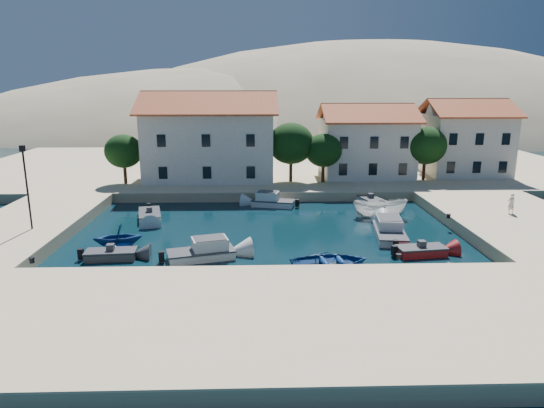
{
  "coord_description": "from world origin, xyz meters",
  "views": [
    {
      "loc": [
        -0.65,
        -27.11,
        11.48
      ],
      "look_at": [
        0.5,
        11.1,
        2.0
      ],
      "focal_mm": 32.0,
      "sensor_mm": 36.0,
      "label": 1
    }
  ],
  "objects_px": {
    "building_right": "(465,136)",
    "boat_east": "(380,218)",
    "building_mid": "(366,139)",
    "lamppost": "(26,179)",
    "building_left": "(210,135)",
    "cabin_cruiser_south": "(201,252)",
    "rowboat_south": "(330,267)",
    "cabin_cruiser_east": "(390,232)",
    "pedestrian": "(511,203)"
  },
  "relations": [
    {
      "from": "building_left",
      "to": "pedestrian",
      "type": "bearing_deg",
      "value": -32.33
    },
    {
      "from": "rowboat_south",
      "to": "pedestrian",
      "type": "xyz_separation_m",
      "value": [
        16.44,
        9.25,
        1.85
      ]
    },
    {
      "from": "building_left",
      "to": "building_mid",
      "type": "relative_size",
      "value": 1.4
    },
    {
      "from": "building_mid",
      "to": "pedestrian",
      "type": "bearing_deg",
      "value": -64.63
    },
    {
      "from": "pedestrian",
      "to": "building_left",
      "type": "bearing_deg",
      "value": -38.64
    },
    {
      "from": "building_left",
      "to": "cabin_cruiser_south",
      "type": "relative_size",
      "value": 3.05
    },
    {
      "from": "lamppost",
      "to": "building_right",
      "type": "bearing_deg",
      "value": 27.93
    },
    {
      "from": "building_left",
      "to": "boat_east",
      "type": "height_order",
      "value": "building_left"
    },
    {
      "from": "building_right",
      "to": "cabin_cruiser_east",
      "type": "distance_m",
      "value": 26.7
    },
    {
      "from": "building_mid",
      "to": "lamppost",
      "type": "bearing_deg",
      "value": -144.55
    },
    {
      "from": "building_mid",
      "to": "rowboat_south",
      "type": "xyz_separation_m",
      "value": [
        -8.04,
        -26.95,
        -5.22
      ]
    },
    {
      "from": "building_mid",
      "to": "cabin_cruiser_east",
      "type": "bearing_deg",
      "value": -96.96
    },
    {
      "from": "cabin_cruiser_east",
      "to": "pedestrian",
      "type": "bearing_deg",
      "value": -66.58
    },
    {
      "from": "lamppost",
      "to": "cabin_cruiser_east",
      "type": "relative_size",
      "value": 1.13
    },
    {
      "from": "building_mid",
      "to": "boat_east",
      "type": "relative_size",
      "value": 2.21
    },
    {
      "from": "cabin_cruiser_east",
      "to": "pedestrian",
      "type": "xyz_separation_m",
      "value": [
        10.94,
        3.12,
        1.37
      ]
    },
    {
      "from": "cabin_cruiser_south",
      "to": "rowboat_south",
      "type": "distance_m",
      "value": 8.68
    },
    {
      "from": "pedestrian",
      "to": "cabin_cruiser_south",
      "type": "bearing_deg",
      "value": 10.22
    },
    {
      "from": "building_left",
      "to": "cabin_cruiser_east",
      "type": "xyz_separation_m",
      "value": [
        15.46,
        -19.83,
        -5.46
      ]
    },
    {
      "from": "building_left",
      "to": "building_mid",
      "type": "height_order",
      "value": "building_left"
    },
    {
      "from": "building_mid",
      "to": "cabin_cruiser_south",
      "type": "distance_m",
      "value": 30.41
    },
    {
      "from": "building_left",
      "to": "lamppost",
      "type": "relative_size",
      "value": 2.36
    },
    {
      "from": "building_mid",
      "to": "cabin_cruiser_east",
      "type": "xyz_separation_m",
      "value": [
        -2.54,
        -20.83,
        -4.75
      ]
    },
    {
      "from": "building_mid",
      "to": "building_right",
      "type": "relative_size",
      "value": 1.11
    },
    {
      "from": "building_right",
      "to": "boat_east",
      "type": "bearing_deg",
      "value": -130.77
    },
    {
      "from": "cabin_cruiser_east",
      "to": "rowboat_south",
      "type": "bearing_deg",
      "value": 145.54
    },
    {
      "from": "building_left",
      "to": "cabin_cruiser_south",
      "type": "bearing_deg",
      "value": -86.45
    },
    {
      "from": "cabin_cruiser_south",
      "to": "pedestrian",
      "type": "relative_size",
      "value": 2.84
    },
    {
      "from": "building_mid",
      "to": "building_right",
      "type": "bearing_deg",
      "value": 4.76
    },
    {
      "from": "building_mid",
      "to": "building_right",
      "type": "height_order",
      "value": "building_right"
    },
    {
      "from": "lamppost",
      "to": "boat_east",
      "type": "bearing_deg",
      "value": 12.06
    },
    {
      "from": "cabin_cruiser_south",
      "to": "boat_east",
      "type": "bearing_deg",
      "value": 18.57
    },
    {
      "from": "building_right",
      "to": "cabin_cruiser_south",
      "type": "relative_size",
      "value": 1.96
    },
    {
      "from": "building_mid",
      "to": "rowboat_south",
      "type": "height_order",
      "value": "building_mid"
    },
    {
      "from": "cabin_cruiser_south",
      "to": "cabin_cruiser_east",
      "type": "distance_m",
      "value": 14.6
    },
    {
      "from": "cabin_cruiser_east",
      "to": "building_left",
      "type": "bearing_deg",
      "value": 45.42
    },
    {
      "from": "building_right",
      "to": "rowboat_south",
      "type": "xyz_separation_m",
      "value": [
        -20.04,
        -27.95,
        -5.47
      ]
    },
    {
      "from": "rowboat_south",
      "to": "lamppost",
      "type": "bearing_deg",
      "value": 65.88
    },
    {
      "from": "cabin_cruiser_south",
      "to": "rowboat_south",
      "type": "xyz_separation_m",
      "value": [
        8.46,
        -1.86,
        -0.48
      ]
    },
    {
      "from": "boat_east",
      "to": "pedestrian",
      "type": "bearing_deg",
      "value": -99.09
    },
    {
      "from": "building_right",
      "to": "cabin_cruiser_east",
      "type": "relative_size",
      "value": 1.71
    },
    {
      "from": "building_mid",
      "to": "pedestrian",
      "type": "height_order",
      "value": "building_mid"
    },
    {
      "from": "rowboat_south",
      "to": "cabin_cruiser_east",
      "type": "relative_size",
      "value": 0.91
    },
    {
      "from": "rowboat_south",
      "to": "boat_east",
      "type": "relative_size",
      "value": 1.06
    },
    {
      "from": "rowboat_south",
      "to": "building_left",
      "type": "bearing_deg",
      "value": 12.37
    },
    {
      "from": "lamppost",
      "to": "rowboat_south",
      "type": "xyz_separation_m",
      "value": [
        21.46,
        -5.95,
        -4.75
      ]
    },
    {
      "from": "cabin_cruiser_east",
      "to": "boat_east",
      "type": "bearing_deg",
      "value": 0.88
    },
    {
      "from": "boat_east",
      "to": "cabin_cruiser_east",
      "type": "bearing_deg",
      "value": 178.56
    },
    {
      "from": "building_mid",
      "to": "lamppost",
      "type": "relative_size",
      "value": 1.69
    },
    {
      "from": "lamppost",
      "to": "boat_east",
      "type": "distance_m",
      "value": 28.64
    }
  ]
}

